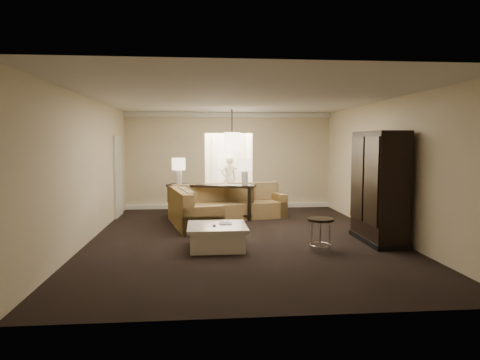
{
  "coord_description": "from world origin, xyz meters",
  "views": [
    {
      "loc": [
        -0.81,
        -8.53,
        1.92
      ],
      "look_at": [
        0.07,
        1.2,
        1.07
      ],
      "focal_mm": 32.0,
      "sensor_mm": 36.0,
      "label": 1
    }
  ],
  "objects": [
    {
      "name": "person",
      "position": [
        0.07,
        5.11,
        0.83
      ],
      "size": [
        0.69,
        0.57,
        1.65
      ],
      "primitive_type": "imported",
      "rotation": [
        0.0,
        0.0,
        3.46
      ],
      "color": "beige",
      "rests_on": "ground"
    },
    {
      "name": "wall_left",
      "position": [
        -3.0,
        0.0,
        1.4
      ],
      "size": [
        0.04,
        8.0,
        2.8
      ],
      "primitive_type": "cube",
      "color": "beige",
      "rests_on": "ground"
    },
    {
      "name": "ground",
      "position": [
        0.0,
        0.0,
        0.0
      ],
      "size": [
        8.0,
        8.0,
        0.0
      ],
      "primitive_type": "plane",
      "color": "black",
      "rests_on": "ground"
    },
    {
      "name": "baseboard",
      "position": [
        0.0,
        3.95,
        0.06
      ],
      "size": [
        6.0,
        0.1,
        0.12
      ],
      "primitive_type": "cube",
      "color": "white",
      "rests_on": "ground"
    },
    {
      "name": "table_lamp_right",
      "position": [
        0.27,
        2.05,
        1.31
      ],
      "size": [
        0.35,
        0.35,
        0.66
      ],
      "color": "silver",
      "rests_on": "console_table"
    },
    {
      "name": "armoire",
      "position": [
        2.59,
        -0.63,
        1.02
      ],
      "size": [
        0.64,
        1.49,
        2.14
      ],
      "color": "black",
      "rests_on": "ground"
    },
    {
      "name": "drink_table",
      "position": [
        1.3,
        -1.2,
        0.42
      ],
      "size": [
        0.47,
        0.47,
        0.58
      ],
      "rotation": [
        0.0,
        0.0,
        0.22
      ],
      "color": "black",
      "rests_on": "ground"
    },
    {
      "name": "wall_back",
      "position": [
        0.0,
        4.0,
        1.4
      ],
      "size": [
        6.0,
        0.04,
        2.8
      ],
      "primitive_type": "cube",
      "color": "beige",
      "rests_on": "ground"
    },
    {
      "name": "wall_right",
      "position": [
        3.0,
        0.0,
        1.4
      ],
      "size": [
        0.04,
        8.0,
        2.8
      ],
      "primitive_type": "cube",
      "color": "beige",
      "rests_on": "ground"
    },
    {
      "name": "pendant_light",
      "position": [
        0.0,
        2.7,
        1.95
      ],
      "size": [
        0.38,
        0.38,
        1.09
      ],
      "color": "black",
      "rests_on": "ceiling"
    },
    {
      "name": "wall_front",
      "position": [
        0.0,
        -4.0,
        1.4
      ],
      "size": [
        6.0,
        0.04,
        2.8
      ],
      "primitive_type": "cube",
      "color": "beige",
      "rests_on": "ground"
    },
    {
      "name": "foyer",
      "position": [
        0.0,
        5.34,
        1.3
      ],
      "size": [
        1.44,
        2.02,
        2.8
      ],
      "color": "beige",
      "rests_on": "ground"
    },
    {
      "name": "coffee_table",
      "position": [
        -0.53,
        -0.85,
        0.22
      ],
      "size": [
        1.07,
        1.07,
        0.45
      ],
      "rotation": [
        0.0,
        0.0,
        0.0
      ],
      "color": "white",
      "rests_on": "ground"
    },
    {
      "name": "sectional_sofa",
      "position": [
        -0.42,
        1.82,
        0.35
      ],
      "size": [
        3.06,
        2.81,
        0.88
      ],
      "rotation": [
        0.0,
        0.0,
        0.21
      ],
      "color": "brown",
      "rests_on": "ground"
    },
    {
      "name": "crown_molding",
      "position": [
        0.0,
        3.95,
        2.73
      ],
      "size": [
        6.0,
        0.1,
        0.12
      ],
      "primitive_type": "cube",
      "color": "white",
      "rests_on": "wall_back"
    },
    {
      "name": "ceiling",
      "position": [
        0.0,
        0.0,
        2.8
      ],
      "size": [
        6.0,
        8.0,
        0.02
      ],
      "primitive_type": "cube",
      "color": "silver",
      "rests_on": "wall_back"
    },
    {
      "name": "table_lamp_left",
      "position": [
        -1.39,
        2.54,
        1.31
      ],
      "size": [
        0.35,
        0.35,
        0.66
      ],
      "color": "silver",
      "rests_on": "console_table"
    },
    {
      "name": "side_door",
      "position": [
        -2.97,
        2.8,
        1.05
      ],
      "size": [
        0.05,
        0.9,
        2.1
      ],
      "primitive_type": "cube",
      "color": "silver",
      "rests_on": "ground"
    },
    {
      "name": "console_table",
      "position": [
        -0.56,
        2.3,
        0.52
      ],
      "size": [
        2.3,
        1.12,
        0.87
      ],
      "rotation": [
        0.0,
        0.0,
        -0.29
      ],
      "color": "black",
      "rests_on": "ground"
    }
  ]
}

